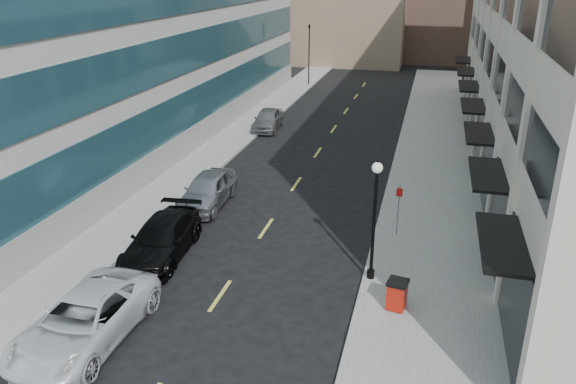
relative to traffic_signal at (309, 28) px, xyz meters
The scene contains 11 objects.
sidewalk_right 31.38m from the traffic_signal, 65.10° to the right, with size 5.00×80.00×0.15m, color gray.
sidewalk_left 28.58m from the traffic_signal, 92.05° to the right, with size 3.00×80.00×0.15m, color gray.
road_centerline 32.00m from the traffic_signal, 79.94° to the right, with size 0.15×68.20×0.01m.
traffic_signal is the anchor object (origin of this frame).
car_white_van 43.99m from the traffic_signal, 86.98° to the right, with size 2.71×5.89×1.64m, color silver.
car_black_pickup 38.02m from the traffic_signal, 86.91° to the right, with size 2.21×5.43×1.58m, color black.
car_silver_sedan 32.52m from the traffic_signal, 86.71° to the right, with size 2.00×4.96×1.69m, color gray.
car_grey_sedan 18.05m from the traffic_signal, 87.69° to the right, with size 1.83×4.56×1.55m, color slate.
trash_bin 41.52m from the traffic_signal, 73.19° to the right, with size 0.81×0.84×1.13m.
lamppost 39.15m from the traffic_signal, 73.95° to the right, with size 0.40×0.40×4.84m.
sign_post 35.57m from the traffic_signal, 71.04° to the right, with size 0.28×0.08×2.40m.
Camera 1 is at (6.94, -8.76, 11.36)m, focal length 35.00 mm.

